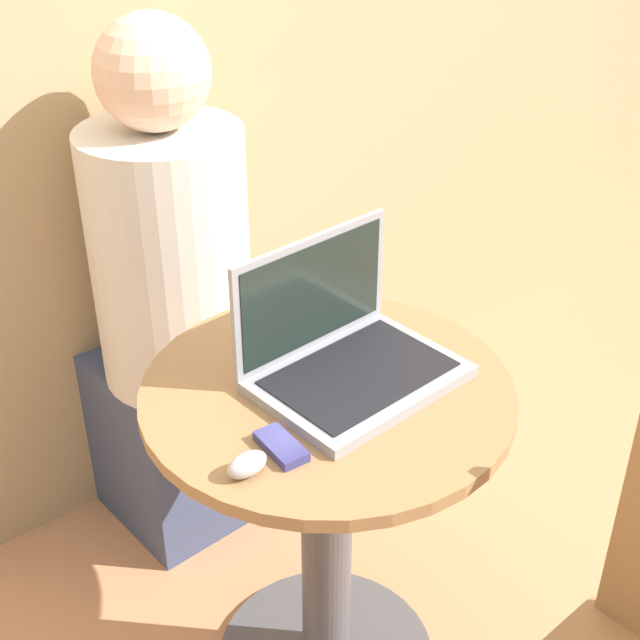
{
  "coord_description": "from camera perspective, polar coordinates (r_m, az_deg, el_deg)",
  "views": [
    {
      "loc": [
        -0.78,
        -0.95,
        1.6
      ],
      "look_at": [
        0.02,
        0.05,
        0.81
      ],
      "focal_mm": 50.0,
      "sensor_mm": 36.0,
      "label": 1
    }
  ],
  "objects": [
    {
      "name": "computer_mouse",
      "position": [
        1.34,
        -4.68,
        -9.2
      ],
      "size": [
        0.07,
        0.04,
        0.04
      ],
      "color": "#B2B2B7",
      "rests_on": "round_table"
    },
    {
      "name": "round_table",
      "position": [
        1.68,
        0.44,
        -11.31
      ],
      "size": [
        0.64,
        0.64,
        0.71
      ],
      "color": "#4C4C51",
      "rests_on": "ground_plane"
    },
    {
      "name": "person_seated",
      "position": [
        2.06,
        -9.9,
        -0.67
      ],
      "size": [
        0.35,
        0.53,
        1.24
      ],
      "color": "#3D4766",
      "rests_on": "ground_plane"
    },
    {
      "name": "laptop",
      "position": [
        1.53,
        1.55,
        -2.0
      ],
      "size": [
        0.35,
        0.27,
        0.23
      ],
      "color": "gray",
      "rests_on": "round_table"
    },
    {
      "name": "cell_phone",
      "position": [
        1.38,
        -2.51,
        -8.08
      ],
      "size": [
        0.05,
        0.1,
        0.02
      ],
      "color": "navy",
      "rests_on": "round_table"
    }
  ]
}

